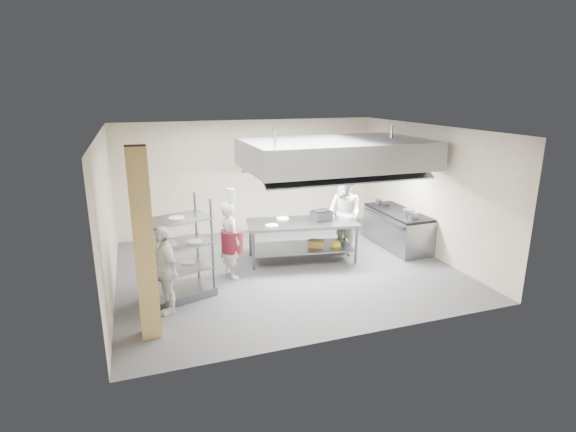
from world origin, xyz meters
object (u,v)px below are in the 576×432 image
object	(u,v)px
chef_head	(230,240)
stockpot	(409,213)
cooking_range	(397,230)
chef_line	(344,215)
griddle	(321,216)
island	(302,241)
pass_rack	(176,250)
chef_plating	(164,269)

from	to	relation	value
chef_head	stockpot	distance (m)	4.21
cooking_range	chef_head	world-z (taller)	chef_head
chef_line	griddle	bearing A→B (deg)	-99.12
island	griddle	world-z (taller)	griddle
chef_line	stockpot	distance (m)	1.50
chef_line	griddle	xyz separation A→B (m)	(-0.62, -0.11, 0.07)
island	griddle	size ratio (longest dim) A/B	5.84
island	chef_line	distance (m)	1.19
island	griddle	bearing A→B (deg)	8.44
cooking_range	chef_line	world-z (taller)	chef_line
chef_head	stockpot	xyz separation A→B (m)	(4.21, -0.03, 0.19)
pass_rack	cooking_range	world-z (taller)	pass_rack
chef_plating	griddle	bearing A→B (deg)	94.20
island	pass_rack	bearing A→B (deg)	-150.26
chef_line	stockpot	size ratio (longest dim) A/B	6.92
chef_head	chef_plating	size ratio (longest dim) A/B	1.03
griddle	island	bearing A→B (deg)	169.47
pass_rack	chef_line	bearing A→B (deg)	-2.44
chef_head	chef_line	bearing A→B (deg)	-94.80
island	pass_rack	size ratio (longest dim) A/B	1.30
chef_head	cooking_range	bearing A→B (deg)	-97.99
chef_head	stockpot	world-z (taller)	chef_head
chef_line	chef_plating	xyz separation A→B (m)	(-4.20, -1.63, -0.17)
cooking_range	chef_head	size ratio (longest dim) A/B	1.25
island	cooking_range	world-z (taller)	island
island	pass_rack	world-z (taller)	pass_rack
pass_rack	stockpot	world-z (taller)	pass_rack
pass_rack	cooking_range	distance (m)	5.58
chef_head	stockpot	size ratio (longest dim) A/B	5.87
cooking_range	stockpot	world-z (taller)	stockpot
griddle	stockpot	size ratio (longest dim) A/B	1.53
chef_plating	griddle	distance (m)	3.90
chef_plating	griddle	xyz separation A→B (m)	(3.58, 1.52, 0.23)
cooking_range	stockpot	distance (m)	0.81
cooking_range	griddle	distance (m)	2.19
cooking_range	chef_line	distance (m)	1.57
griddle	chef_plating	bearing A→B (deg)	-166.30
stockpot	chef_plating	bearing A→B (deg)	-169.04
island	chef_plating	distance (m)	3.49
island	stockpot	distance (m)	2.57
chef_line	griddle	world-z (taller)	chef_line
chef_plating	stockpot	bearing A→B (deg)	82.14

